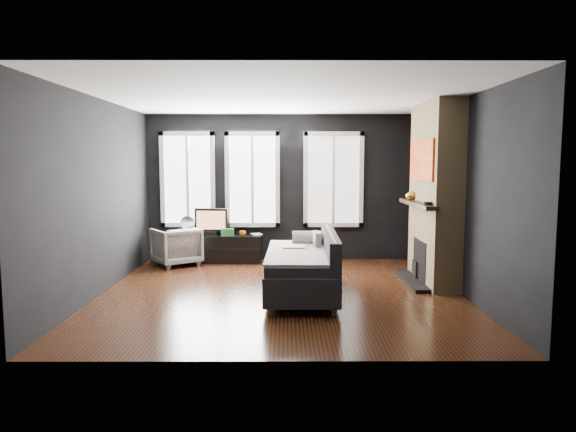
{
  "coord_description": "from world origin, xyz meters",
  "views": [
    {
      "loc": [
        0.07,
        -7.05,
        1.83
      ],
      "look_at": [
        0.1,
        0.3,
        1.05
      ],
      "focal_mm": 32.0,
      "sensor_mm": 36.0,
      "label": 1
    }
  ],
  "objects_px": {
    "monitor": "(211,220)",
    "mantel_vase": "(411,195)",
    "sofa": "(301,264)",
    "media_console": "(222,248)",
    "book": "(252,228)",
    "mug": "(243,233)",
    "armchair": "(176,244)"
  },
  "relations": [
    {
      "from": "sofa",
      "to": "media_console",
      "type": "xyz_separation_m",
      "value": [
        -1.38,
        2.41,
        -0.2
      ]
    },
    {
      "from": "sofa",
      "to": "mug",
      "type": "xyz_separation_m",
      "value": [
        -0.99,
        2.32,
        0.11
      ]
    },
    {
      "from": "media_console",
      "to": "monitor",
      "type": "height_order",
      "value": "monitor"
    },
    {
      "from": "mantel_vase",
      "to": "armchair",
      "type": "bearing_deg",
      "value": 167.23
    },
    {
      "from": "mantel_vase",
      "to": "book",
      "type": "bearing_deg",
      "value": 155.2
    },
    {
      "from": "armchair",
      "to": "media_console",
      "type": "distance_m",
      "value": 0.84
    },
    {
      "from": "sofa",
      "to": "book",
      "type": "distance_m",
      "value": 2.56
    },
    {
      "from": "armchair",
      "to": "mug",
      "type": "height_order",
      "value": "armchair"
    },
    {
      "from": "media_console",
      "to": "mug",
      "type": "relative_size",
      "value": 12.37
    },
    {
      "from": "armchair",
      "to": "media_console",
      "type": "height_order",
      "value": "armchair"
    },
    {
      "from": "monitor",
      "to": "mantel_vase",
      "type": "bearing_deg",
      "value": -13.19
    },
    {
      "from": "sofa",
      "to": "monitor",
      "type": "height_order",
      "value": "monitor"
    },
    {
      "from": "sofa",
      "to": "media_console",
      "type": "relative_size",
      "value": 1.44
    },
    {
      "from": "mantel_vase",
      "to": "sofa",
      "type": "bearing_deg",
      "value": -145.53
    },
    {
      "from": "mug",
      "to": "book",
      "type": "xyz_separation_m",
      "value": [
        0.16,
        0.1,
        0.06
      ]
    },
    {
      "from": "monitor",
      "to": "book",
      "type": "xyz_separation_m",
      "value": [
        0.74,
        -0.0,
        -0.16
      ]
    },
    {
      "from": "media_console",
      "to": "mug",
      "type": "bearing_deg",
      "value": -12.08
    },
    {
      "from": "media_console",
      "to": "mantel_vase",
      "type": "xyz_separation_m",
      "value": [
        3.15,
        -1.19,
        1.07
      ]
    },
    {
      "from": "monitor",
      "to": "mug",
      "type": "xyz_separation_m",
      "value": [
        0.58,
        -0.1,
        -0.22
      ]
    },
    {
      "from": "mug",
      "to": "monitor",
      "type": "bearing_deg",
      "value": 169.97
    },
    {
      "from": "sofa",
      "to": "book",
      "type": "height_order",
      "value": "sofa"
    },
    {
      "from": "media_console",
      "to": "book",
      "type": "relative_size",
      "value": 5.98
    },
    {
      "from": "mug",
      "to": "mantel_vase",
      "type": "relative_size",
      "value": 0.68
    },
    {
      "from": "sofa",
      "to": "mantel_vase",
      "type": "bearing_deg",
      "value": 35.69
    },
    {
      "from": "armchair",
      "to": "media_console",
      "type": "bearing_deg",
      "value": 166.26
    },
    {
      "from": "sofa",
      "to": "armchair",
      "type": "height_order",
      "value": "sofa"
    },
    {
      "from": "mug",
      "to": "mantel_vase",
      "type": "distance_m",
      "value": 3.07
    },
    {
      "from": "armchair",
      "to": "mantel_vase",
      "type": "height_order",
      "value": "mantel_vase"
    },
    {
      "from": "sofa",
      "to": "monitor",
      "type": "distance_m",
      "value": 2.91
    },
    {
      "from": "sofa",
      "to": "book",
      "type": "bearing_deg",
      "value": 110.21
    },
    {
      "from": "mug",
      "to": "sofa",
      "type": "bearing_deg",
      "value": -66.8
    },
    {
      "from": "book",
      "to": "mantel_vase",
      "type": "bearing_deg",
      "value": -24.8
    }
  ]
}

